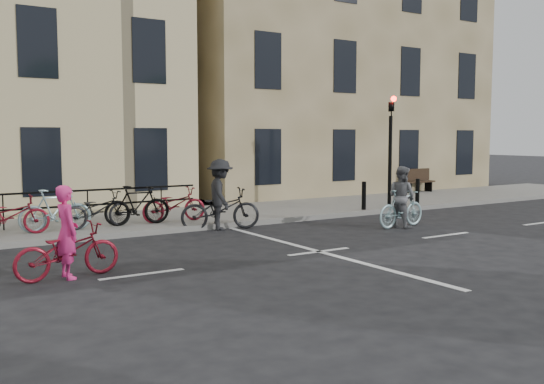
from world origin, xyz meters
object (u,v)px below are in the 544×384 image
traffic_light (391,137)px  cyclist_grey (402,203)px  cyclist_pink (67,246)px  cyclist_dark (220,202)px  bench (417,179)px

traffic_light → cyclist_grey: size_ratio=2.20×
cyclist_pink → cyclist_grey: size_ratio=1.07×
cyclist_pink → cyclist_dark: (4.86, 3.46, 0.17)m
cyclist_pink → cyclist_dark: cyclist_dark is taller
bench → cyclist_grey: (-6.97, -6.13, 0.01)m
traffic_light → cyclist_dark: traffic_light is taller
cyclist_pink → traffic_light: bearing=-75.8°
cyclist_grey → cyclist_dark: bearing=57.5°
bench → cyclist_dark: bearing=-161.3°
traffic_light → bench: (4.80, 3.39, -1.78)m
bench → traffic_light: bearing=-144.8°
cyclist_dark → cyclist_grey: bearing=-101.8°
bench → cyclist_dark: cyclist_dark is taller
cyclist_pink → cyclist_grey: bearing=-87.5°
cyclist_dark → bench: bearing=-55.5°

